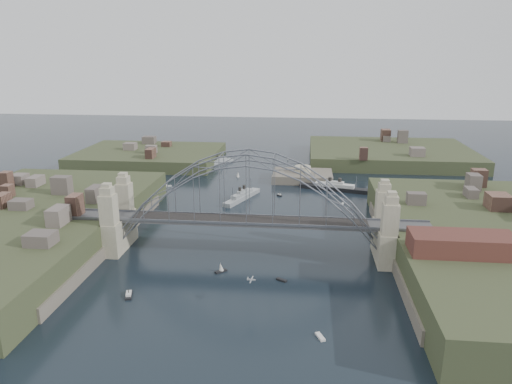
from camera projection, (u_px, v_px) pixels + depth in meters
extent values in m
plane|color=black|center=(248.00, 253.00, 114.91)|extent=(500.00, 500.00, 0.00)
cube|color=#48484A|center=(248.00, 222.00, 112.68)|extent=(84.00, 6.00, 0.70)
cube|color=slate|center=(246.00, 224.00, 109.66)|extent=(84.00, 0.25, 0.50)
cube|color=slate|center=(249.00, 215.00, 115.39)|extent=(84.00, 0.25, 0.50)
cube|color=black|center=(248.00, 219.00, 112.53)|extent=(55.20, 5.20, 0.35)
cube|color=tan|center=(110.00, 220.00, 110.85)|extent=(3.40, 3.40, 17.70)
cube|color=tan|center=(125.00, 207.00, 120.40)|extent=(3.40, 3.40, 17.70)
cube|color=tan|center=(389.00, 231.00, 104.48)|extent=(3.40, 3.40, 17.70)
cube|color=tan|center=(382.00, 216.00, 114.03)|extent=(3.40, 3.40, 17.70)
cube|color=tan|center=(119.00, 232.00, 116.98)|extent=(4.08, 13.80, 8.00)
cube|color=tan|center=(384.00, 243.00, 110.61)|extent=(4.08, 13.80, 8.00)
cube|color=#363E22|center=(18.00, 236.00, 120.22)|extent=(50.00, 90.00, 12.00)
cube|color=#60584B|center=(105.00, 243.00, 118.22)|extent=(6.00, 70.00, 4.00)
cube|color=#363E22|center=(503.00, 256.00, 108.49)|extent=(50.00, 90.00, 12.00)
cube|color=#60584B|center=(401.00, 256.00, 111.04)|extent=(6.00, 70.00, 4.00)
cube|color=#363E22|center=(150.00, 160.00, 211.06)|extent=(60.00, 45.00, 9.00)
cube|color=#363E22|center=(389.00, 158.00, 214.70)|extent=(70.00, 55.00, 9.50)
cube|color=#60584B|center=(302.00, 181.00, 180.69)|extent=(22.00, 16.00, 7.00)
cylinder|color=tan|center=(303.00, 169.00, 179.38)|extent=(6.00, 6.00, 2.40)
cube|color=#592D26|center=(462.00, 244.00, 94.30)|extent=(20.00, 8.00, 4.00)
cube|color=#48484A|center=(450.00, 323.00, 84.03)|extent=(4.00, 22.00, 1.40)
cube|color=#9CA2A4|center=(242.00, 198.00, 156.74)|extent=(9.86, 19.75, 1.79)
cube|color=#9CA2A4|center=(242.00, 194.00, 156.37)|extent=(5.92, 11.06, 1.34)
cube|color=#9CA2A4|center=(242.00, 191.00, 156.09)|extent=(3.22, 5.23, 0.90)
cylinder|color=black|center=(240.00, 190.00, 154.66)|extent=(0.97, 0.97, 1.79)
cylinder|color=black|center=(244.00, 188.00, 157.07)|extent=(0.97, 0.97, 1.79)
cylinder|color=slate|center=(233.00, 194.00, 150.78)|extent=(0.18, 0.18, 4.48)
cylinder|color=slate|center=(251.00, 185.00, 161.08)|extent=(0.18, 0.18, 4.48)
cube|color=#9CA2A4|center=(219.00, 164.00, 205.66)|extent=(10.15, 15.19, 1.63)
cube|color=#9CA2A4|center=(219.00, 161.00, 205.32)|extent=(5.97, 8.58, 1.22)
cube|color=#9CA2A4|center=(219.00, 159.00, 205.06)|extent=(3.12, 4.14, 0.81)
cylinder|color=black|center=(218.00, 157.00, 203.98)|extent=(0.81, 0.81, 1.63)
cylinder|color=black|center=(221.00, 157.00, 205.74)|extent=(0.81, 0.81, 1.63)
cylinder|color=slate|center=(212.00, 159.00, 201.14)|extent=(0.16, 0.16, 4.07)
cylinder|color=slate|center=(227.00, 156.00, 208.70)|extent=(0.16, 0.16, 4.07)
cube|color=black|center=(334.00, 189.00, 167.09)|extent=(24.59, 9.83, 1.79)
cube|color=silver|center=(335.00, 185.00, 166.71)|extent=(13.71, 6.05, 1.34)
cube|color=silver|center=(335.00, 183.00, 166.43)|extent=(6.42, 3.43, 0.89)
cylinder|color=black|center=(330.00, 180.00, 166.82)|extent=(1.21, 1.21, 1.79)
cylinder|color=black|center=(340.00, 181.00, 165.61)|extent=(1.21, 1.21, 1.79)
cylinder|color=slate|center=(314.00, 179.00, 168.89)|extent=(0.18, 0.18, 4.47)
cylinder|color=slate|center=(356.00, 183.00, 163.67)|extent=(0.18, 0.18, 4.47)
cube|color=#A3A6AA|center=(251.00, 280.00, 89.18)|extent=(1.46, 0.36, 0.25)
cube|color=#A3A6AA|center=(251.00, 280.00, 89.17)|extent=(0.44, 2.89, 0.05)
cube|color=#A3A6AA|center=(248.00, 279.00, 89.27)|extent=(0.20, 0.91, 0.32)
cube|color=silver|center=(205.00, 218.00, 139.04)|extent=(2.25, 2.07, 0.45)
cube|color=silver|center=(286.00, 219.00, 138.33)|extent=(1.44, 1.92, 0.45)
cube|color=silver|center=(286.00, 217.00, 138.21)|extent=(1.00, 1.23, 0.40)
cylinder|color=black|center=(286.00, 216.00, 138.09)|extent=(0.16, 0.16, 0.70)
cube|color=silver|center=(221.00, 271.00, 104.98)|extent=(2.66, 2.57, 0.45)
cylinder|color=slate|center=(221.00, 267.00, 104.69)|extent=(0.08, 0.08, 2.20)
cone|color=silver|center=(221.00, 267.00, 104.69)|extent=(1.59, 1.58, 1.92)
cube|color=silver|center=(343.00, 204.00, 151.68)|extent=(0.99, 2.08, 0.45)
cube|color=silver|center=(167.00, 186.00, 171.46)|extent=(3.37, 3.00, 0.45)
cylinder|color=slate|center=(167.00, 184.00, 171.17)|extent=(0.08, 0.08, 2.20)
cone|color=silver|center=(167.00, 184.00, 171.17)|extent=(1.59, 1.55, 1.92)
cube|color=silver|center=(279.00, 196.00, 160.55)|extent=(1.88, 1.38, 0.45)
cube|color=silver|center=(279.00, 194.00, 160.44)|extent=(1.20, 0.96, 0.40)
cylinder|color=black|center=(279.00, 193.00, 160.31)|extent=(0.16, 0.16, 0.70)
cube|color=silver|center=(320.00, 337.00, 80.80)|extent=(1.77, 2.64, 0.45)
cube|color=silver|center=(238.00, 177.00, 184.83)|extent=(1.28, 2.21, 0.45)
cylinder|color=slate|center=(238.00, 174.00, 184.54)|extent=(0.08, 0.08, 2.20)
cone|color=silver|center=(238.00, 174.00, 184.54)|extent=(1.32, 1.48, 1.92)
cube|color=silver|center=(374.00, 242.00, 121.47)|extent=(2.49, 1.72, 0.45)
cube|color=silver|center=(374.00, 240.00, 121.36)|extent=(1.58, 1.21, 0.40)
cylinder|color=black|center=(374.00, 238.00, 121.24)|extent=(0.16, 0.16, 0.70)
cube|color=silver|center=(129.00, 295.00, 94.64)|extent=(2.13, 3.80, 0.45)
cube|color=silver|center=(129.00, 293.00, 94.53)|extent=(1.57, 2.36, 0.40)
cylinder|color=black|center=(128.00, 291.00, 94.41)|extent=(0.16, 0.16, 0.70)
cube|color=silver|center=(288.00, 159.00, 215.24)|extent=(0.66, 1.80, 0.45)
cube|color=silver|center=(288.00, 158.00, 215.13)|extent=(0.54, 1.08, 0.40)
cylinder|color=black|center=(288.00, 157.00, 215.01)|extent=(0.16, 0.16, 0.70)
cube|color=silver|center=(136.00, 215.00, 141.59)|extent=(1.36, 3.08, 0.45)
cylinder|color=slate|center=(136.00, 211.00, 141.30)|extent=(0.08, 0.08, 2.20)
cone|color=silver|center=(136.00, 211.00, 141.30)|extent=(1.15, 1.36, 1.92)
cube|color=silver|center=(282.00, 280.00, 100.96)|extent=(2.39, 1.88, 0.45)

